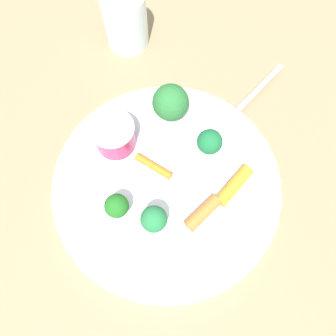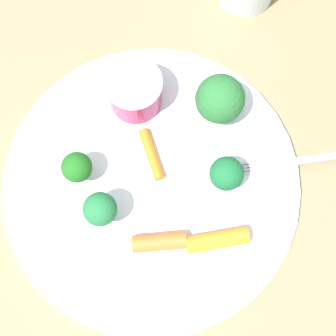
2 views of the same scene
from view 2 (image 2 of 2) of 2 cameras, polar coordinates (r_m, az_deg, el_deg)
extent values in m
plane|color=#837452|center=(0.47, -1.95, -2.03)|extent=(2.40, 2.40, 0.00)
cylinder|color=white|center=(0.47, -1.98, -1.86)|extent=(0.29, 0.29, 0.01)
cylinder|color=#95204B|center=(0.47, -3.93, 8.92)|extent=(0.05, 0.05, 0.04)
cylinder|color=silver|center=(0.45, -4.11, 10.02)|extent=(0.05, 0.05, 0.00)
cylinder|color=#90AA57|center=(0.46, 6.66, -1.26)|extent=(0.01, 0.01, 0.01)
sphere|color=#196435|center=(0.44, 6.93, -0.66)|extent=(0.03, 0.03, 0.03)
cylinder|color=#7FAC67|center=(0.46, -10.32, -0.53)|extent=(0.01, 0.01, 0.02)
sphere|color=#1E631E|center=(0.45, -10.73, 0.09)|extent=(0.03, 0.03, 0.03)
cylinder|color=#84AC73|center=(0.45, -7.67, -5.34)|extent=(0.01, 0.01, 0.02)
sphere|color=#236F3C|center=(0.43, -8.03, -4.83)|extent=(0.03, 0.03, 0.03)
cylinder|color=#89B464|center=(0.48, 5.86, 6.92)|extent=(0.01, 0.01, 0.01)
sphere|color=#276931|center=(0.46, 6.16, 8.10)|extent=(0.05, 0.05, 0.05)
cylinder|color=orange|center=(0.46, -1.96, 1.63)|extent=(0.04, 0.05, 0.01)
cylinder|color=orange|center=(0.44, -1.04, -8.73)|extent=(0.05, 0.03, 0.02)
cylinder|color=orange|center=(0.45, 5.79, -8.46)|extent=(0.06, 0.04, 0.02)
cube|color=silver|center=(0.49, 18.24, 1.24)|extent=(0.13, 0.06, 0.00)
cube|color=silver|center=(0.47, 8.90, -0.70)|extent=(0.03, 0.01, 0.00)
cube|color=silver|center=(0.47, 8.83, -0.30)|extent=(0.03, 0.01, 0.00)
cube|color=silver|center=(0.47, 8.75, 0.10)|extent=(0.03, 0.01, 0.00)
cube|color=silver|center=(0.47, 8.67, 0.49)|extent=(0.03, 0.01, 0.00)
camera|label=1|loc=(0.11, -67.16, -3.65)|focal=36.65mm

